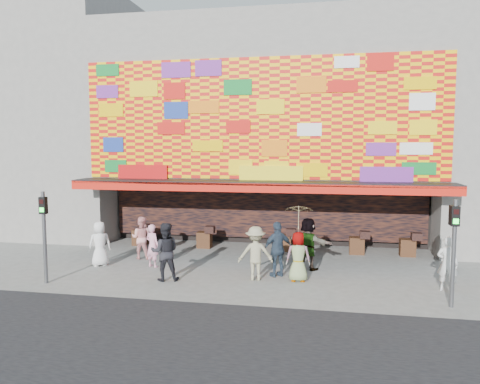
{
  "coord_description": "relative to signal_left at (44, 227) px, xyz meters",
  "views": [
    {
      "loc": [
        2.76,
        -14.96,
        4.45
      ],
      "look_at": [
        -0.42,
        2.0,
        2.75
      ],
      "focal_mm": 35.0,
      "sensor_mm": 36.0,
      "label": 1
    }
  ],
  "objects": [
    {
      "name": "ped_f",
      "position": [
        8.32,
        3.29,
        -0.92
      ],
      "size": [
        1.81,
        1.31,
        1.89
      ],
      "primitive_type": "imported",
      "rotation": [
        0.0,
        0.0,
        2.66
      ],
      "color": "gray",
      "rests_on": "ground"
    },
    {
      "name": "ped_e",
      "position": [
        7.34,
        2.16,
        -0.91
      ],
      "size": [
        1.18,
        1.01,
        1.9
      ],
      "primitive_type": "imported",
      "rotation": [
        0.0,
        0.0,
        3.74
      ],
      "color": "#2C3C4E",
      "rests_on": "ground"
    },
    {
      "name": "ground",
      "position": [
        6.2,
        1.5,
        -1.86
      ],
      "size": [
        90.0,
        90.0,
        0.0
      ],
      "primitive_type": "plane",
      "color": "slate",
      "rests_on": "ground"
    },
    {
      "name": "ped_d",
      "position": [
        6.65,
        1.61,
        -0.96
      ],
      "size": [
        1.27,
        0.89,
        1.8
      ],
      "primitive_type": "imported",
      "rotation": [
        0.0,
        0.0,
        3.34
      ],
      "color": "#99936F",
      "rests_on": "ground"
    },
    {
      "name": "ped_g",
      "position": [
        8.06,
        1.72,
        -1.03
      ],
      "size": [
        0.85,
        0.6,
        1.65
      ],
      "primitive_type": "imported",
      "rotation": [
        0.0,
        0.0,
        3.23
      ],
      "color": "gray",
      "rests_on": "ground"
    },
    {
      "name": "ped_h",
      "position": [
        12.63,
        1.49,
        -1.0
      ],
      "size": [
        0.72,
        0.59,
        1.71
      ],
      "primitive_type": "imported",
      "rotation": [
        0.0,
        0.0,
        2.81
      ],
      "color": "silver",
      "rests_on": "ground"
    },
    {
      "name": "ped_c",
      "position": [
        3.71,
        1.01,
        -0.89
      ],
      "size": [
        1.11,
        0.97,
        1.93
      ],
      "primitive_type": "imported",
      "rotation": [
        0.0,
        0.0,
        3.43
      ],
      "color": "black",
      "rests_on": "ground"
    },
    {
      "name": "shop_building",
      "position": [
        6.2,
        9.68,
        3.37
      ],
      "size": [
        15.2,
        9.4,
        10.0
      ],
      "color": "gray",
      "rests_on": "ground"
    },
    {
      "name": "parasol",
      "position": [
        8.06,
        1.72,
        0.25
      ],
      "size": [
        1.06,
        1.08,
        1.78
      ],
      "color": "#D8C788",
      "rests_on": "ground"
    },
    {
      "name": "signal_left",
      "position": [
        0.0,
        0.0,
        0.0
      ],
      "size": [
        0.22,
        0.2,
        3.0
      ],
      "color": "#59595B",
      "rests_on": "ground"
    },
    {
      "name": "ped_a",
      "position": [
        0.69,
        2.35,
        -1.02
      ],
      "size": [
        0.97,
        0.93,
        1.68
      ],
      "primitive_type": "imported",
      "rotation": [
        0.0,
        0.0,
        3.81
      ],
      "color": "silver",
      "rests_on": "ground"
    },
    {
      "name": "neighbor_left",
      "position": [
        -6.8,
        9.5,
        4.14
      ],
      "size": [
        11.0,
        8.0,
        12.0
      ],
      "primitive_type": "cube",
      "color": "gray",
      "rests_on": "ground"
    },
    {
      "name": "road_strip",
      "position": [
        6.2,
        -5.0,
        -1.85
      ],
      "size": [
        30.0,
        8.0,
        0.02
      ],
      "primitive_type": "cube",
      "color": "black",
      "rests_on": "ground"
    },
    {
      "name": "signal_right",
      "position": [
        12.4,
        0.0,
        0.0
      ],
      "size": [
        0.22,
        0.2,
        3.0
      ],
      "color": "#59595B",
      "rests_on": "ground"
    },
    {
      "name": "ped_b",
      "position": [
        2.67,
        2.58,
        -1.06
      ],
      "size": [
        0.68,
        0.58,
        1.59
      ],
      "primitive_type": "imported",
      "rotation": [
        0.0,
        0.0,
        2.74
      ],
      "color": "pink",
      "rests_on": "ground"
    },
    {
      "name": "ped_i",
      "position": [
        1.77,
        3.71,
        -1.02
      ],
      "size": [
        0.83,
        0.66,
        1.68
      ],
      "primitive_type": "imported",
      "rotation": [
        0.0,
        0.0,
        3.17
      ],
      "color": "pink",
      "rests_on": "ground"
    }
  ]
}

